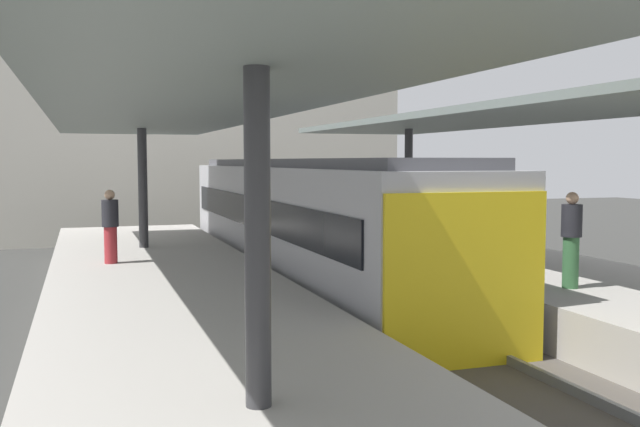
# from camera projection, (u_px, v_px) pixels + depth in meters

# --- Properties ---
(ground_plane) EXTENTS (80.00, 80.00, 0.00)m
(ground_plane) POSITION_uv_depth(u_px,v_px,m) (403.00, 346.00, 12.41)
(ground_plane) COLOR #383835
(platform_left) EXTENTS (4.40, 28.00, 1.00)m
(platform_left) POSITION_uv_depth(u_px,v_px,m) (185.00, 335.00, 11.16)
(platform_left) COLOR #ADA8A0
(platform_left) RESTS_ON ground_plane
(platform_right) EXTENTS (4.40, 28.00, 1.00)m
(platform_right) POSITION_uv_depth(u_px,v_px,m) (582.00, 304.00, 13.59)
(platform_right) COLOR #ADA8A0
(platform_right) RESTS_ON ground_plane
(track_ballast) EXTENTS (3.20, 28.00, 0.20)m
(track_ballast) POSITION_uv_depth(u_px,v_px,m) (403.00, 340.00, 12.40)
(track_ballast) COLOR #4C4742
(track_ballast) RESTS_ON ground_plane
(rail_near_side) EXTENTS (0.08, 28.00, 0.14)m
(rail_near_side) POSITION_uv_depth(u_px,v_px,m) (365.00, 334.00, 12.16)
(rail_near_side) COLOR slate
(rail_near_side) RESTS_ON track_ballast
(rail_far_side) EXTENTS (0.08, 28.00, 0.14)m
(rail_far_side) POSITION_uv_depth(u_px,v_px,m) (440.00, 328.00, 12.62)
(rail_far_side) COLOR slate
(rail_far_side) RESTS_ON track_ballast
(commuter_train) EXTENTS (2.78, 16.05, 3.10)m
(commuter_train) POSITION_uv_depth(u_px,v_px,m) (304.00, 221.00, 17.83)
(commuter_train) COLOR #ADADB2
(commuter_train) RESTS_ON track_ballast
(canopy_left) EXTENTS (4.18, 21.00, 3.25)m
(canopy_left) POSITION_uv_depth(u_px,v_px,m) (171.00, 110.00, 12.21)
(canopy_left) COLOR #333335
(canopy_left) RESTS_ON platform_left
(canopy_right) EXTENTS (4.18, 21.00, 3.35)m
(canopy_right) POSITION_uv_depth(u_px,v_px,m) (542.00, 114.00, 14.63)
(canopy_right) COLOR #333335
(canopy_right) RESTS_ON platform_right
(platform_bench) EXTENTS (1.40, 0.41, 0.86)m
(platform_bench) POSITION_uv_depth(u_px,v_px,m) (499.00, 235.00, 17.09)
(platform_bench) COLOR black
(platform_bench) RESTS_ON platform_right
(platform_sign) EXTENTS (0.90, 0.08, 2.21)m
(platform_sign) POSITION_uv_depth(u_px,v_px,m) (448.00, 189.00, 15.54)
(platform_sign) COLOR #262628
(platform_sign) RESTS_ON platform_right
(passenger_near_bench) EXTENTS (0.36, 0.36, 1.62)m
(passenger_near_bench) POSITION_uv_depth(u_px,v_px,m) (110.00, 225.00, 15.47)
(passenger_near_bench) COLOR maroon
(passenger_near_bench) RESTS_ON platform_left
(passenger_far_end) EXTENTS (0.36, 0.36, 1.71)m
(passenger_far_end) POSITION_uv_depth(u_px,v_px,m) (571.00, 238.00, 12.45)
(passenger_far_end) COLOR #386B3D
(passenger_far_end) RESTS_ON platform_right
(station_building_backdrop) EXTENTS (18.00, 6.00, 11.00)m
(station_building_backdrop) POSITION_uv_depth(u_px,v_px,m) (179.00, 109.00, 30.49)
(station_building_backdrop) COLOR beige
(station_building_backdrop) RESTS_ON ground_plane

